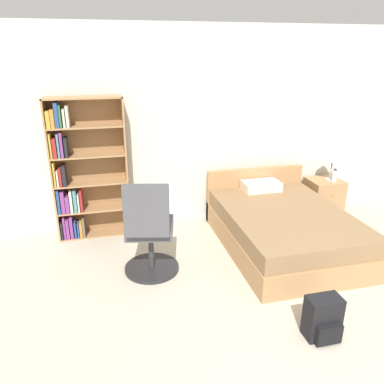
# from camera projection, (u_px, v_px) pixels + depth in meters

# --- Properties ---
(wall_back) EXTENTS (9.00, 0.06, 2.60)m
(wall_back) POSITION_uv_depth(u_px,v_px,m) (228.00, 126.00, 5.10)
(wall_back) COLOR silver
(wall_back) RESTS_ON ground_plane
(bookshelf) EXTENTS (0.91, 0.27, 1.77)m
(bookshelf) POSITION_uv_depth(u_px,v_px,m) (80.00, 173.00, 4.62)
(bookshelf) COLOR #AD7F51
(bookshelf) RESTS_ON ground_plane
(bed) EXTENTS (1.40, 1.96, 0.74)m
(bed) POSITION_uv_depth(u_px,v_px,m) (281.00, 226.00, 4.59)
(bed) COLOR #AD7F51
(bed) RESTS_ON ground_plane
(office_chair) EXTENTS (0.59, 0.66, 1.09)m
(office_chair) POSITION_uv_depth(u_px,v_px,m) (150.00, 234.00, 3.88)
(office_chair) COLOR #232326
(office_chair) RESTS_ON ground_plane
(nightstand) EXTENTS (0.47, 0.45, 0.52)m
(nightstand) POSITION_uv_depth(u_px,v_px,m) (323.00, 196.00, 5.51)
(nightstand) COLOR #AD7F51
(nightstand) RESTS_ON ground_plane
(table_lamp) EXTENTS (0.26, 0.26, 0.48)m
(table_lamp) POSITION_uv_depth(u_px,v_px,m) (333.00, 155.00, 5.27)
(table_lamp) COLOR #B2B2B7
(table_lamp) RESTS_ON nightstand
(water_bottle) EXTENTS (0.07, 0.07, 0.19)m
(water_bottle) POSITION_uv_depth(u_px,v_px,m) (334.00, 176.00, 5.30)
(water_bottle) COLOR silver
(water_bottle) RESTS_ON nightstand
(backpack_black) EXTENTS (0.29, 0.23, 0.38)m
(backpack_black) POSITION_uv_depth(u_px,v_px,m) (323.00, 319.00, 3.11)
(backpack_black) COLOR black
(backpack_black) RESTS_ON ground_plane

